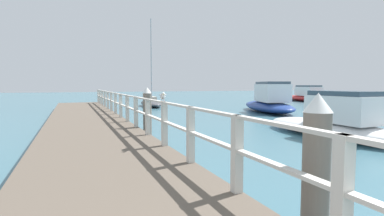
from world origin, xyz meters
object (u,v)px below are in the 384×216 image
at_px(boat_2, 305,96).
at_px(boat_3, 269,102).
at_px(dock_piling_far, 147,113).
at_px(seagull_foreground, 163,96).
at_px(boat_0, 151,102).
at_px(dock_piling_near, 316,177).
at_px(boat_1, 334,122).

xyz_separation_m(boat_2, boat_3, (-12.01, -9.67, 0.09)).
relative_size(dock_piling_far, seagull_foreground, 3.72).
relative_size(boat_0, boat_2, 0.90).
height_order(dock_piling_near, boat_2, boat_2).
bearing_deg(dock_piling_far, boat_3, 35.01).
height_order(boat_1, boat_3, boat_3).
xyz_separation_m(dock_piling_far, boat_1, (6.22, -1.88, -0.35)).
relative_size(dock_piling_far, boat_1, 0.30).
xyz_separation_m(dock_piling_near, dock_piling_far, (0.00, 7.39, 0.00)).
relative_size(dock_piling_near, boat_2, 0.22).
bearing_deg(seagull_foreground, boat_3, -121.32).
bearing_deg(boat_2, boat_1, 60.79).
height_order(boat_2, boat_3, boat_3).
relative_size(dock_piling_far, boat_0, 0.24).
relative_size(boat_0, boat_1, 1.23).
xyz_separation_m(dock_piling_near, boat_2, (22.04, 24.10, -0.30)).
relative_size(dock_piling_near, boat_0, 0.24).
bearing_deg(boat_0, boat_1, 101.99).
relative_size(seagull_foreground, boat_1, 0.08).
bearing_deg(boat_0, dock_piling_near, 84.52).
height_order(dock_piling_far, seagull_foreground, dock_piling_far).
bearing_deg(boat_2, boat_0, 15.98).
xyz_separation_m(dock_piling_near, boat_3, (10.04, 14.42, -0.21)).
height_order(dock_piling_near, seagull_foreground, dock_piling_near).
bearing_deg(boat_3, dock_piling_far, 52.47).
bearing_deg(dock_piling_near, dock_piling_far, 90.00).
bearing_deg(seagull_foreground, boat_2, -124.11).
height_order(dock_piling_far, boat_3, boat_3).
relative_size(dock_piling_far, boat_2, 0.22).
bearing_deg(boat_2, dock_piling_far, 48.37).
distance_m(dock_piling_near, boat_2, 32.66).
xyz_separation_m(seagull_foreground, boat_3, (10.42, 10.16, -0.91)).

